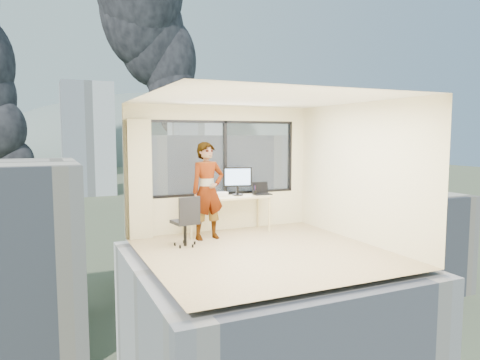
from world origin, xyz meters
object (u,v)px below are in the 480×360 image
person (207,191)px  game_console (219,194)px  desk (227,215)px  handbag (257,189)px  monitor (238,181)px  laptop (262,189)px  chair (185,220)px

person → game_console: 0.73m
desk → handbag: size_ratio=7.23×
person → monitor: person is taller
laptop → desk: bearing=-179.5°
chair → person: size_ratio=0.50×
monitor → game_console: bearing=-179.5°
monitor → game_console: size_ratio=1.92×
handbag → laptop: bearing=-84.3°
chair → game_console: 1.40m
monitor → handbag: (0.51, 0.12, -0.20)m
desk → person: bearing=-147.4°
chair → game_console: chair is taller
desk → game_console: bearing=115.0°
chair → handbag: handbag is taller
monitor → handbag: bearing=28.4°
chair → game_console: bearing=33.1°
person → chair: bearing=-153.7°
desk → person: person is taller
chair → handbag: bearing=17.1°
game_console → laptop: size_ratio=0.80×
monitor → laptop: 0.56m
desk → laptop: laptop is taller
monitor → game_console: 0.47m
person → game_console: person is taller
desk → chair: (-1.11, -0.71, 0.09)m
laptop → game_console: bearing=168.3°
desk → handbag: bearing=15.0°
laptop → handbag: size_ratio=1.56×
desk → person: size_ratio=0.96×
desk → handbag: 0.95m
person → handbag: bearing=16.4°
handbag → chair: bearing=-148.5°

